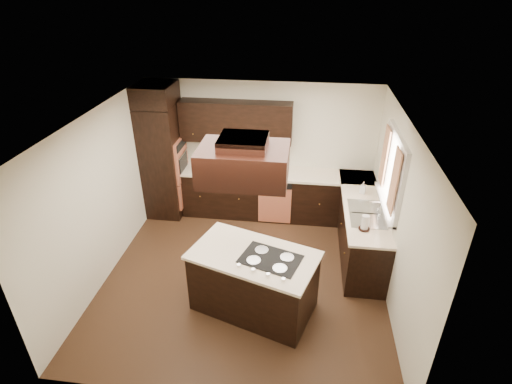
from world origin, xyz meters
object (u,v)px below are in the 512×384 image
Objects in this scene: island at (254,282)px; range_hood at (244,164)px; oven_column at (163,161)px; spice_rack at (233,165)px.

island is 1.50× the size of range_hood.
spice_rack is (1.30, 0.00, -0.00)m from oven_column.
oven_column reaches higher than island.
range_hood is 3.20× the size of spice_rack.
oven_column is 3.13m from range_hood.
range_hood is at bearing 160.26° from island.
range_hood is at bearing -76.83° from spice_rack.
range_hood reaches higher than spice_rack.
island is at bearing -74.49° from spice_rack.
spice_rack is at bearing 104.17° from range_hood.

